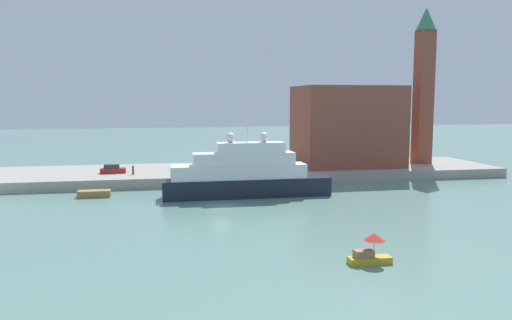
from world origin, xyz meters
name	(u,v)px	position (x,y,z in m)	size (l,w,h in m)	color
ground	(221,207)	(0.00, 0.00, 0.00)	(400.00, 400.00, 0.00)	slate
quay_dock	(203,174)	(0.00, 26.09, 0.85)	(110.00, 20.17, 1.69)	gray
large_yacht	(245,175)	(4.38, 6.93, 3.25)	(24.79, 4.10, 10.64)	black
small_motorboat	(370,251)	(9.79, -25.98, 1.18)	(3.82, 1.86, 2.72)	#B7991E
work_barge	(94,194)	(-17.47, 11.00, 0.49)	(4.68, 1.90, 0.99)	olive
harbor_building	(347,126)	(27.72, 26.42, 9.27)	(18.96, 14.03, 15.16)	brown
bell_tower	(424,80)	(43.59, 26.63, 18.03)	(3.96, 3.96, 30.32)	brown
parked_car	(113,169)	(-15.74, 23.90, 2.34)	(4.26, 1.70, 1.50)	#B21E1E
person_figure	(133,170)	(-12.25, 21.41, 2.44)	(0.36, 0.36, 1.62)	maroon
mooring_bollard	(193,174)	(-2.44, 17.70, 2.06)	(0.48, 0.48, 0.73)	black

